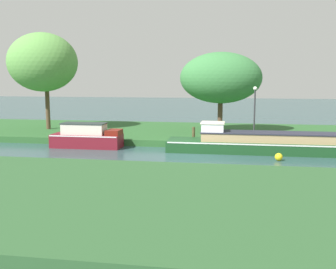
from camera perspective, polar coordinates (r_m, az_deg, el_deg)
name	(u,v)px	position (r m, az deg, el deg)	size (l,w,h in m)	color
ground_plane	(190,154)	(22.02, 3.15, -2.84)	(120.00, 120.00, 0.00)	#2D4C4E
riverbank_far	(201,133)	(28.87, 4.65, 0.18)	(72.00, 10.00, 0.40)	#2A5A29
riverbank_near	(160,200)	(13.32, -1.09, -9.33)	(72.00, 10.00, 0.40)	#2B542C
forest_barge	(258,143)	(23.03, 12.66, -1.15)	(9.89, 2.04, 1.67)	#18411F
maroon_narrowboat	(87,137)	(24.55, -11.44, -0.35)	(4.22, 1.44, 1.49)	maroon
willow_tree_left	(43,62)	(30.25, -17.44, 9.77)	(5.02, 4.39, 6.94)	brown
willow_tree_centre	(221,78)	(27.83, 7.51, 7.99)	(5.59, 3.73, 5.50)	#50382A
lamp_post	(255,106)	(25.42, 12.24, 3.94)	(0.24, 0.24, 3.23)	#333338
mooring_post_near	(194,133)	(24.56, 3.66, 0.16)	(0.18, 0.18, 0.78)	#463F25
mooring_post_far	(101,133)	(25.83, -9.49, 0.17)	(0.13, 0.13, 0.51)	#4B3126
channel_buoy	(279,157)	(21.06, 15.49, -3.09)	(0.40, 0.40, 0.40)	yellow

